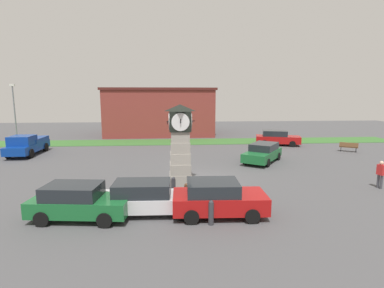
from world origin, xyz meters
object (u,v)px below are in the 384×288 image
at_px(bollard_mid_row, 193,199).
at_px(pedestrian_near_bench, 381,173).
at_px(bench, 349,146).
at_px(clock_tower, 180,144).
at_px(car_navy_sedan, 79,201).
at_px(street_lamp_near_road, 14,109).
at_px(bollard_near_tower, 211,212).
at_px(car_by_building, 218,198).
at_px(car_far_lot, 277,138).
at_px(bollard_end_row, 173,186).
at_px(car_end_of_row, 263,153).
at_px(car_near_tower, 148,198).
at_px(bollard_far_row, 186,193).
at_px(pickup_truck, 27,145).

distance_m(bollard_mid_row, pedestrian_near_bench, 11.32).
bearing_deg(bench, clock_tower, -150.47).
bearing_deg(car_navy_sedan, pedestrian_near_bench, 11.02).
xyz_separation_m(car_navy_sedan, street_lamp_near_road, (-13.33, 22.31, 2.99)).
bearing_deg(bench, bollard_near_tower, -135.27).
bearing_deg(car_by_building, car_far_lot, 62.93).
relative_size(car_by_building, car_far_lot, 0.86).
distance_m(bollard_near_tower, bollard_mid_row, 1.65).
bearing_deg(car_by_building, car_navy_sedan, 179.37).
xyz_separation_m(bollard_near_tower, car_by_building, (0.42, 0.97, 0.27)).
bearing_deg(street_lamp_near_road, clock_tower, -44.28).
bearing_deg(clock_tower, bollard_mid_row, -84.17).
height_order(bollard_end_row, car_navy_sedan, car_navy_sedan).
height_order(car_navy_sedan, pedestrian_near_bench, pedestrian_near_bench).
relative_size(bollard_mid_row, car_far_lot, 0.23).
bearing_deg(bollard_mid_row, bench, 40.57).
xyz_separation_m(car_navy_sedan, car_far_lot, (15.44, 18.29, 0.03)).
distance_m(bollard_mid_row, car_end_of_row, 11.80).
relative_size(bollard_mid_row, street_lamp_near_road, 0.17).
bearing_deg(car_navy_sedan, car_end_of_row, 42.38).
height_order(clock_tower, car_near_tower, clock_tower).
bearing_deg(bollard_end_row, bollard_mid_row, -68.67).
relative_size(clock_tower, pedestrian_near_bench, 2.97).
relative_size(bollard_far_row, bollard_end_row, 1.00).
distance_m(clock_tower, bollard_near_tower, 6.27).
relative_size(clock_tower, car_by_building, 1.15).
bearing_deg(car_far_lot, car_near_tower, -124.88).
xyz_separation_m(car_by_building, car_end_of_row, (5.36, 10.48, -0.04)).
bearing_deg(car_near_tower, street_lamp_near_road, 126.52).
bearing_deg(bench, car_end_of_row, -158.82).
height_order(bollard_end_row, car_far_lot, car_far_lot).
bearing_deg(clock_tower, car_far_lot, 51.07).
xyz_separation_m(car_end_of_row, pedestrian_near_bench, (4.61, -7.30, 0.15)).
distance_m(bollard_far_row, car_end_of_row, 11.06).
xyz_separation_m(car_navy_sedan, bench, (20.91, 14.09, -0.26)).
relative_size(pickup_truck, pedestrian_near_bench, 3.32).
height_order(bollard_end_row, street_lamp_near_road, street_lamp_near_road).
xyz_separation_m(car_navy_sedan, car_end_of_row, (11.42, 10.42, -0.02)).
bearing_deg(bollard_end_row, bollard_far_row, -62.54).
xyz_separation_m(car_far_lot, car_end_of_row, (-4.03, -7.87, -0.04)).
bearing_deg(car_near_tower, bollard_near_tower, -27.08).
bearing_deg(bollard_mid_row, car_navy_sedan, -174.34).
bearing_deg(car_navy_sedan, pickup_truck, 120.69).
bearing_deg(car_near_tower, car_by_building, -7.53).
height_order(bollard_mid_row, car_by_building, car_by_building).
relative_size(car_near_tower, pickup_truck, 0.86).
distance_m(car_navy_sedan, bench, 25.22).
bearing_deg(car_navy_sedan, street_lamp_near_road, 120.86).
bearing_deg(car_navy_sedan, clock_tower, 46.59).
bearing_deg(bench, bollard_mid_row, -139.43).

